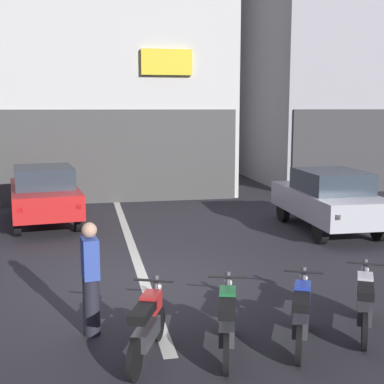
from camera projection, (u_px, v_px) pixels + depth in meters
The scene contains 9 objects.
ground_plane at pixel (145, 285), 9.89m from camera, with size 120.00×120.00×0.00m, color #2B2B30.
lane_centre_line at pixel (122, 219), 15.69m from camera, with size 0.20×18.00×0.01m, color silver.
car_red_crossing_near at pixel (44, 193), 14.95m from camera, with size 2.29×4.30×1.64m.
car_silver_parked_kerbside at pixel (329, 198), 14.09m from camera, with size 1.83×4.13×1.64m.
motorcycle_red_row_leftmost at pixel (147, 325), 6.93m from camera, with size 0.74×1.57×0.98m.
motorcycle_green_row_left_mid at pixel (227, 320), 7.08m from camera, with size 0.63×1.62×0.98m.
motorcycle_blue_row_centre at pixel (301, 314), 7.32m from camera, with size 0.79×1.54×0.98m.
motorcycle_white_row_right_mid at pixel (364, 303), 7.72m from camera, with size 0.85×1.50×0.98m.
person_by_motorcycles at pixel (91, 278), 7.59m from camera, with size 0.27×0.39×1.67m.
Camera 1 is at (-1.03, -9.47, 3.27)m, focal length 49.66 mm.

